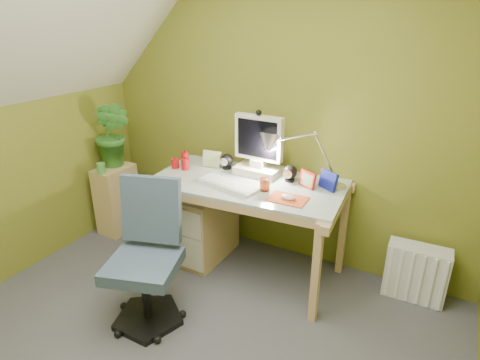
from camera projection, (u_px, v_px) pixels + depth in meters
The scene contains 19 objects.
wall_back at pixel (277, 112), 3.10m from camera, with size 3.20×0.01×2.40m, color olive.
desk at pixel (247, 226), 3.11m from camera, with size 1.41×0.71×0.76m, color tan, non-canonical shape.
monitor at pixel (259, 142), 3.01m from camera, with size 0.38×0.22×0.51m, color silver, non-canonical shape.
speaker_left at pixel (227, 161), 3.19m from camera, with size 0.10×0.10×0.12m, color black, non-canonical shape.
speaker_right at pixel (290, 173), 2.95m from camera, with size 0.10×0.10×0.13m, color black, non-canonical shape.
keyboard at pixel (228, 185), 2.88m from camera, with size 0.47×0.15×0.02m, color white.
mousepad at pixel (288, 199), 2.68m from camera, with size 0.25×0.18×0.01m, color #C4481E.
mouse at pixel (288, 197), 2.67m from camera, with size 0.10×0.06×0.03m, color silver.
amber_tumbler at pixel (265, 184), 2.80m from camera, with size 0.07×0.07×0.09m, color #933515.
candle_cluster at pixel (182, 160), 3.21m from camera, with size 0.16×0.14×0.12m, color #B61013, non-canonical shape.
photo_frame_red at pixel (307, 179), 2.85m from camera, with size 0.14×0.02×0.12m, color red.
photo_frame_blue at pixel (328, 180), 2.82m from camera, with size 0.15×0.02×0.13m, color navy.
photo_frame_green at pixel (212, 159), 3.23m from camera, with size 0.15×0.02×0.13m, color #C2CE8E.
desk_lamp at pixel (317, 146), 2.79m from camera, with size 0.55×0.24×0.59m, color #BCBCC1, non-canonical shape.
side_ledge at pixel (117, 199), 3.72m from camera, with size 0.23×0.36×0.63m, color tan.
potted_plant at pixel (113, 134), 3.52m from camera, with size 0.33×0.26×0.59m, color #327426.
green_cup at pixel (101, 168), 3.45m from camera, with size 0.07×0.07×0.09m, color #55A043.
task_chair at pixel (143, 265), 2.53m from camera, with size 0.49×0.49×0.88m, color #394A5E, non-canonical shape.
radiator at pixel (416, 272), 2.84m from camera, with size 0.41×0.17×0.41m, color silver.
Camera 1 is at (1.23, -1.22, 1.91)m, focal length 30.00 mm.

